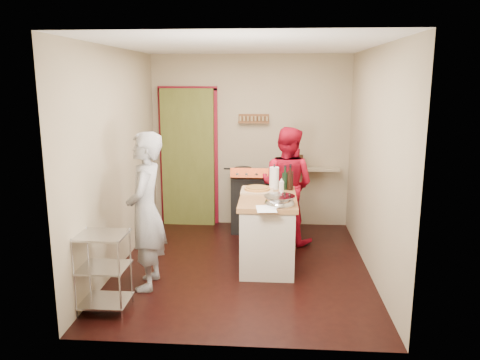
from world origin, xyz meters
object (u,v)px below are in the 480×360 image
Objects in this scene: island at (268,228)px; person_red at (287,185)px; person_stripe at (146,211)px; wire_shelving at (103,268)px; stove at (252,201)px.

person_red is at bearing 74.51° from island.
island is 0.76× the size of person_stripe.
wire_shelving is 0.77m from person_stripe.
stove is at bearing 63.15° from wire_shelving.
person_stripe reaches higher than wire_shelving.
island is at bearing 39.40° from wire_shelving.
stove is 2.94m from wire_shelving.
wire_shelving is at bearing -116.85° from stove.
stove is 2.33m from person_stripe.
wire_shelving is 0.62× the size of island.
person_stripe is (-1.05, -2.04, 0.40)m from stove.
stove is 0.63× the size of person_red.
person_stripe is at bearing 71.47° from person_red.
stove is 0.76m from person_red.
wire_shelving is at bearing -140.60° from island.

